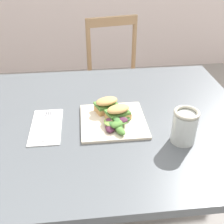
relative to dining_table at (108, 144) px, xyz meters
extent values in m
cube|color=#51565B|center=(0.00, 0.00, 0.12)|extent=(1.11, 0.90, 0.03)
cube|color=#2D2D33|center=(-0.49, 0.38, -0.25)|extent=(0.07, 0.07, 0.71)
cube|color=#2D2D33|center=(0.49, 0.38, -0.25)|extent=(0.07, 0.07, 0.71)
cylinder|color=tan|center=(0.02, 0.64, -0.39)|extent=(0.03, 0.03, 0.43)
cylinder|color=tan|center=(0.36, 0.71, -0.39)|extent=(0.03, 0.03, 0.43)
cylinder|color=tan|center=(-0.04, 0.98, -0.39)|extent=(0.03, 0.03, 0.43)
cylinder|color=tan|center=(0.30, 1.04, -0.39)|extent=(0.03, 0.03, 0.43)
cube|color=tan|center=(0.16, 0.84, -0.17)|extent=(0.47, 0.47, 0.02)
cylinder|color=tan|center=(-0.04, 0.99, 0.05)|extent=(0.03, 0.03, 0.42)
cylinder|color=tan|center=(0.29, 1.05, 0.05)|extent=(0.03, 0.03, 0.42)
cube|color=tan|center=(0.13, 1.02, 0.23)|extent=(0.36, 0.09, 0.06)
cube|color=beige|center=(0.02, -0.03, 0.14)|extent=(0.24, 0.24, 0.01)
cube|color=tan|center=(0.04, -0.03, 0.15)|extent=(0.10, 0.08, 0.02)
cube|color=#518438|center=(0.03, -0.02, 0.17)|extent=(0.10, 0.09, 0.01)
ellipsoid|color=tan|center=(0.04, -0.03, 0.19)|extent=(0.10, 0.08, 0.02)
cube|color=tan|center=(0.00, 0.03, 0.15)|extent=(0.10, 0.08, 0.02)
cube|color=#518438|center=(0.00, 0.04, 0.17)|extent=(0.10, 0.09, 0.01)
ellipsoid|color=tan|center=(0.00, 0.03, 0.19)|extent=(0.10, 0.08, 0.02)
ellipsoid|color=#4C2338|center=(0.00, -0.09, 0.15)|extent=(0.05, 0.07, 0.02)
ellipsoid|color=#4C2338|center=(0.04, -0.07, 0.16)|extent=(0.05, 0.04, 0.01)
ellipsoid|color=#602D47|center=(0.00, -0.06, 0.16)|extent=(0.05, 0.05, 0.02)
ellipsoid|color=#3D7033|center=(0.04, -0.07, 0.16)|extent=(0.06, 0.04, 0.01)
ellipsoid|color=#518438|center=(0.03, -0.12, 0.15)|extent=(0.05, 0.06, 0.02)
ellipsoid|color=#3D7033|center=(0.07, -0.04, 0.15)|extent=(0.04, 0.05, 0.02)
ellipsoid|color=#518438|center=(0.05, -0.06, 0.16)|extent=(0.04, 0.06, 0.01)
ellipsoid|color=#3D7033|center=(0.03, -0.07, 0.17)|extent=(0.03, 0.06, 0.01)
ellipsoid|color=#84A84C|center=(0.00, -0.07, 0.16)|extent=(0.04, 0.06, 0.01)
ellipsoid|color=#84A84C|center=(0.04, -0.07, 0.16)|extent=(0.05, 0.04, 0.01)
ellipsoid|color=#3D7033|center=(0.02, -0.06, 0.16)|extent=(0.05, 0.05, 0.01)
ellipsoid|color=#602D47|center=(0.02, -0.06, 0.15)|extent=(0.05, 0.05, 0.01)
ellipsoid|color=#518438|center=(0.02, -0.09, 0.16)|extent=(0.06, 0.06, 0.02)
ellipsoid|color=#3D7033|center=(0.01, -0.09, 0.16)|extent=(0.07, 0.06, 0.02)
cube|color=white|center=(-0.23, -0.04, 0.13)|extent=(0.11, 0.23, 0.00)
cube|color=silver|center=(-0.23, -0.06, 0.14)|extent=(0.02, 0.14, 0.00)
cube|color=silver|center=(-0.23, 0.03, 0.14)|extent=(0.03, 0.05, 0.00)
cube|color=#38383D|center=(-0.22, 0.04, 0.14)|extent=(0.00, 0.03, 0.00)
cube|color=#38383D|center=(-0.23, 0.04, 0.14)|extent=(0.00, 0.03, 0.00)
cube|color=#38383D|center=(-0.24, 0.04, 0.14)|extent=(0.00, 0.03, 0.00)
cylinder|color=gold|center=(0.24, -0.17, 0.18)|extent=(0.08, 0.08, 0.09)
cylinder|color=silver|center=(0.24, -0.17, 0.19)|extent=(0.08, 0.08, 0.11)
torus|color=#B7B29E|center=(0.24, -0.17, 0.25)|extent=(0.09, 0.09, 0.01)
camera|label=1|loc=(-0.08, -0.90, 0.74)|focal=44.72mm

